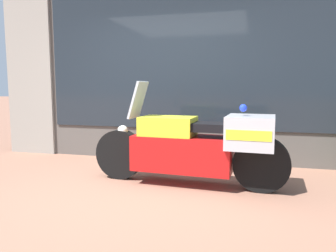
{
  "coord_description": "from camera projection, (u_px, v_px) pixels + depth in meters",
  "views": [
    {
      "loc": [
        1.42,
        -3.46,
        1.25
      ],
      "look_at": [
        0.25,
        1.02,
        0.68
      ],
      "focal_mm": 35.0,
      "sensor_mm": 36.0,
      "label": 1
    }
  ],
  "objects": [
    {
      "name": "shop_building",
      "position": [
        145.0,
        41.0,
        5.61
      ],
      "size": [
        6.07,
        0.55,
        4.01
      ],
      "color": "#56514C",
      "rests_on": "ground"
    },
    {
      "name": "ground_plane",
      "position": [
        125.0,
        193.0,
        3.83
      ],
      "size": [
        60.0,
        60.0,
        0.0
      ],
      "primitive_type": "plane",
      "color": "#8E604C"
    },
    {
      "name": "paramedic_motorcycle",
      "position": [
        197.0,
        145.0,
        4.07
      ],
      "size": [
        2.51,
        0.66,
        1.31
      ],
      "rotation": [
        0.0,
        0.0,
        3.08
      ],
      "color": "black",
      "rests_on": "ground"
    },
    {
      "name": "window_display",
      "position": [
        190.0,
        131.0,
        5.63
      ],
      "size": [
        4.71,
        0.3,
        2.05
      ],
      "color": "slate",
      "rests_on": "ground"
    }
  ]
}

